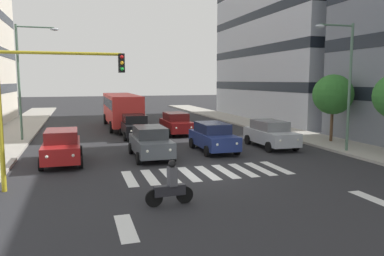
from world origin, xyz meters
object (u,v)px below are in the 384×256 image
Objects in this scene: car_2 at (150,142)px; traffic_light_gantry at (38,94)px; car_3 at (62,146)px; car_1 at (213,137)px; car_row2_1 at (135,126)px; car_row2_0 at (176,123)px; street_tree_1 at (333,95)px; car_0 at (270,134)px; street_lamp_left at (345,75)px; motorcycle_with_rider at (170,187)px; street_lamp_right at (25,71)px; bus_behind_traffic at (121,107)px.

car_2 is 0.81× the size of traffic_light_gantry.
traffic_light_gantry reaches higher than car_3.
car_1 is 1.00× the size of car_row2_1.
car_row2_1 is 13.78m from traffic_light_gantry.
car_row2_0 is 16.03m from traffic_light_gantry.
street_tree_1 is (-9.05, 7.18, 2.43)m from car_row2_0.
street_lamp_left is at bearing 135.79° from car_0.
street_lamp_left is 1.62× the size of street_tree_1.
motorcycle_with_rider is 16.61m from street_tree_1.
street_tree_1 is at bearing -177.31° from car_1.
street_tree_1 reaches higher than motorcycle_with_rider.
car_2 is 11.52m from street_lamp_right.
car_1 is at bearing -149.21° from traffic_light_gantry.
car_3 is 0.42× the size of bus_behind_traffic.
car_0 is at bearing -173.04° from car_2.
car_0 is 15.39m from bus_behind_traffic.
traffic_light_gantry is (5.20, 4.68, 2.85)m from car_2.
car_2 and car_3 have the same top height.
car_3 is at bearing -7.19° from street_lamp_left.
car_2 is (3.97, 0.79, 0.00)m from car_1.
car_row2_0 is 0.81× the size of traffic_light_gantry.
car_0 is at bearing -175.48° from car_3.
bus_behind_traffic is 22.24m from motorcycle_with_rider.
traffic_light_gantry reaches higher than motorcycle_with_rider.
car_3 is at bearing 4.52° from car_0.
motorcycle_with_rider is 13.85m from street_lamp_left.
car_row2_0 is at bearing -178.30° from street_lamp_right.
bus_behind_traffic is 2.32× the size of street_tree_1.
car_1 is at bearing 146.88° from street_lamp_right.
street_lamp_left is 0.93× the size of street_lamp_right.
motorcycle_with_rider is (1.08, 15.73, -0.24)m from car_row2_1.
bus_behind_traffic is 19.59m from traffic_light_gantry.
car_row2_1 is 0.98× the size of street_tree_1.
traffic_light_gantry is (4.37, -3.39, 3.09)m from motorcycle_with_rider.
car_row2_0 is at bearing -167.88° from car_row2_1.
car_0 is 2.61× the size of motorcycle_with_rider.
car_2 is 8.12m from motorcycle_with_rider.
bus_behind_traffic reaches higher than car_row2_1.
street_tree_1 is (-12.69, 12.92, 1.46)m from bus_behind_traffic.
car_2 is at bearing 6.96° from car_0.
car_2 and car_row2_1 have the same top height.
street_lamp_right is at bearing 40.16° from bus_behind_traffic.
street_tree_1 is (-13.52, -9.27, 2.67)m from motorcycle_with_rider.
street_lamp_right is at bearing -68.53° from motorcycle_with_rider.
street_tree_1 is (-8.72, -0.41, 2.43)m from car_1.
car_0 is at bearing -177.44° from car_1.
car_1 is 7.81m from car_row2_1.
car_row2_0 is 0.42× the size of bus_behind_traffic.
bus_behind_traffic is at bearing -87.79° from car_row2_1.
bus_behind_traffic is 9.87m from street_lamp_right.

